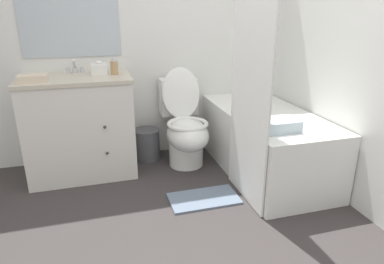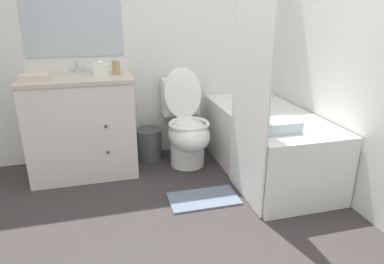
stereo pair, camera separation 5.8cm
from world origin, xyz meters
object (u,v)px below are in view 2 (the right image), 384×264
sink_faucet (77,68)px  bath_mat (204,199)px  wastebasket (149,144)px  soap_dispenser (116,67)px  bath_towel_folded (279,126)px  bathtub (267,143)px  vanity_cabinet (83,124)px  hand_towel_folded (35,78)px  tissue_box (101,68)px  toilet (187,128)px

sink_faucet → bath_mat: (0.86, -0.92, -0.88)m
wastebasket → soap_dispenser: 0.81m
wastebasket → bath_towel_folded: 1.34m
bathtub → vanity_cabinet: bearing=164.4°
wastebasket → soap_dispenser: (-0.25, -0.12, 0.76)m
vanity_cabinet → hand_towel_folded: bearing=-154.6°
tissue_box → soap_dispenser: size_ratio=0.99×
wastebasket → hand_towel_folded: hand_towel_folded is taller
sink_faucet → tissue_box: bearing=-30.7°
wastebasket → vanity_cabinet: bearing=-168.6°
sink_faucet → wastebasket: bearing=-5.6°
sink_faucet → bath_mat: size_ratio=0.27×
bath_towel_folded → hand_towel_folded: bearing=156.8°
sink_faucet → soap_dispenser: bearing=-28.8°
bath_towel_folded → bath_mat: (-0.52, 0.11, -0.58)m
tissue_box → vanity_cabinet: bearing=-163.9°
wastebasket → bath_mat: 0.92m
vanity_cabinet → bath_towel_folded: (1.38, -0.86, 0.15)m
toilet → wastebasket: (-0.33, 0.19, -0.20)m
sink_faucet → hand_towel_folded: (-0.29, -0.31, -0.01)m
bathtub → bath_towel_folded: bath_towel_folded is taller
sink_faucet → toilet: size_ratio=0.16×
toilet → soap_dispenser: bearing=172.8°
toilet → wastebasket: toilet is taller
soap_dispenser → tissue_box: bearing=154.4°
toilet → bath_mat: toilet is taller
bathtub → hand_towel_folded: 1.94m
bathtub → bath_towel_folded: (-0.15, -0.43, 0.31)m
toilet → vanity_cabinet: bearing=175.2°
hand_towel_folded → bath_towel_folded: 1.84m
wastebasket → tissue_box: (-0.38, -0.06, 0.75)m
vanity_cabinet → tissue_box: (0.19, 0.06, 0.46)m
hand_towel_folded → bath_towel_folded: size_ratio=0.77×
hand_towel_folded → bathtub: bearing=-8.9°
sink_faucet → vanity_cabinet: bearing=-90.0°
wastebasket → tissue_box: bearing=-171.0°
toilet → hand_towel_folded: bearing=-177.0°
tissue_box → bath_mat: tissue_box is taller
sink_faucet → soap_dispenser: 0.36m
bath_mat → sink_faucet: bearing=133.1°
wastebasket → bath_towel_folded: size_ratio=1.08×
bathtub → hand_towel_folded: size_ratio=6.68×
vanity_cabinet → wastebasket: 0.65m
bathtub → sink_faucet: bearing=158.6°
sink_faucet → bath_mat: 1.54m
sink_faucet → bath_towel_folded: size_ratio=0.52×
tissue_box → wastebasket: bearing=9.0°
vanity_cabinet → toilet: toilet is taller
sink_faucet → toilet: sink_faucet is taller
sink_faucet → bath_towel_folded: (1.38, -1.03, -0.30)m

